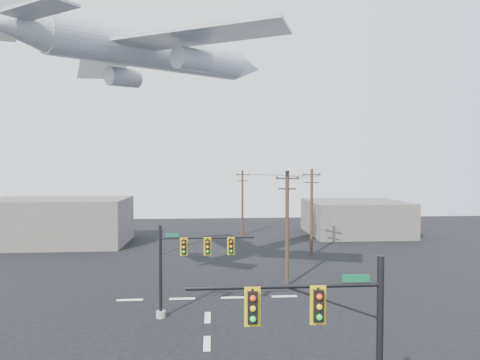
{
  "coord_description": "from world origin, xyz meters",
  "views": [
    {
      "loc": [
        0.28,
        -18.93,
        10.29
      ],
      "look_at": [
        1.99,
        5.0,
        9.45
      ],
      "focal_mm": 30.0,
      "sensor_mm": 36.0,
      "label": 1
    }
  ],
  "objects": [
    {
      "name": "utility_pole_c",
      "position": [
        4.87,
        40.06,
        5.05
      ],
      "size": [
        1.96,
        0.56,
        9.65
      ],
      "rotation": [
        0.0,
        0.0,
        0.22
      ],
      "color": "#412C1C",
      "rests_on": "ground"
    },
    {
      "name": "power_lines",
      "position": [
        8.77,
        27.47,
        9.15
      ],
      "size": [
        8.76,
        25.37,
        0.15
      ],
      "color": "black"
    },
    {
      "name": "airliner",
      "position": [
        -3.91,
        13.36,
        19.23
      ],
      "size": [
        21.35,
        21.19,
        6.81
      ],
      "rotation": [
        0.0,
        -0.07,
        0.78
      ],
      "color": "#B7BDC4"
    },
    {
      "name": "building_left",
      "position": [
        -20.0,
        35.0,
        3.0
      ],
      "size": [
        18.0,
        10.0,
        6.0
      ],
      "primitive_type": "cube",
      "color": "#635F58",
      "rests_on": "ground"
    },
    {
      "name": "signal_mast_far",
      "position": [
        -1.55,
        8.18,
        3.6
      ],
      "size": [
        6.67,
        0.69,
        6.32
      ],
      "color": "gray",
      "rests_on": "ground"
    },
    {
      "name": "utility_pole_a",
      "position": [
        6.72,
        14.7,
        5.18
      ],
      "size": [
        1.92,
        0.76,
        9.9
      ],
      "rotation": [
        0.0,
        0.0,
        -0.33
      ],
      "color": "#412C1C",
      "rests_on": "ground"
    },
    {
      "name": "building_right",
      "position": [
        22.0,
        40.0,
        2.5
      ],
      "size": [
        14.0,
        12.0,
        5.0
      ],
      "primitive_type": "cube",
      "color": "#635F58",
      "rests_on": "ground"
    },
    {
      "name": "lane_markings",
      "position": [
        0.0,
        5.33,
        0.01
      ],
      "size": [
        14.0,
        21.2,
        0.01
      ],
      "color": "white",
      "rests_on": "ground"
    },
    {
      "name": "signal_mast_near",
      "position": [
        4.75,
        -5.34,
        3.84
      ],
      "size": [
        7.22,
        0.78,
        7.12
      ],
      "color": "gray",
      "rests_on": "ground"
    },
    {
      "name": "utility_pole_b",
      "position": [
        11.83,
        26.44,
        5.22
      ],
      "size": [
        1.99,
        0.6,
        9.98
      ],
      "rotation": [
        0.0,
        0.0,
        -0.23
      ],
      "color": "#412C1C",
      "rests_on": "ground"
    }
  ]
}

